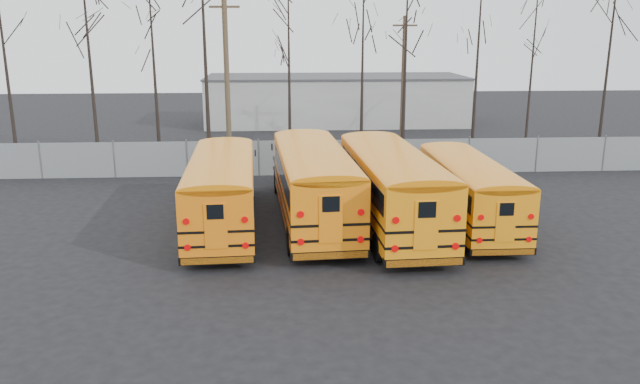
{
  "coord_description": "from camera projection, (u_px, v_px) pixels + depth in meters",
  "views": [
    {
      "loc": [
        -2.65,
        -22.52,
        8.04
      ],
      "look_at": [
        -1.16,
        2.0,
        1.6
      ],
      "focal_mm": 35.0,
      "sensor_mm": 36.0,
      "label": 1
    }
  ],
  "objects": [
    {
      "name": "tree_8",
      "position": [
        531.0,
        71.0,
        39.18
      ],
      "size": [
        0.26,
        0.26,
        10.95
      ],
      "primitive_type": "cone",
      "color": "black",
      "rests_on": "ground"
    },
    {
      "name": "bus_a",
      "position": [
        222.0,
        185.0,
        25.5
      ],
      "size": [
        3.1,
        11.34,
        3.14
      ],
      "rotation": [
        0.0,
        0.0,
        0.05
      ],
      "color": "black",
      "rests_on": "ground"
    },
    {
      "name": "tree_6",
      "position": [
        405.0,
        78.0,
        38.75
      ],
      "size": [
        0.26,
        0.26,
        10.18
      ],
      "primitive_type": "cone",
      "color": "black",
      "rests_on": "ground"
    },
    {
      "name": "tree_4",
      "position": [
        289.0,
        81.0,
        36.61
      ],
      "size": [
        0.26,
        0.26,
        10.12
      ],
      "primitive_type": "cone",
      "color": "black",
      "rests_on": "ground"
    },
    {
      "name": "tree_5",
      "position": [
        362.0,
        80.0,
        37.92
      ],
      "size": [
        0.26,
        0.26,
        10.07
      ],
      "primitive_type": "cone",
      "color": "black",
      "rests_on": "ground"
    },
    {
      "name": "fence",
      "position": [
        330.0,
        157.0,
        35.28
      ],
      "size": [
        40.0,
        0.04,
        2.0
      ],
      "primitive_type": "cube",
      "color": "gray",
      "rests_on": "ground"
    },
    {
      "name": "tree_0",
      "position": [
        6.0,
        69.0,
        34.83
      ],
      "size": [
        0.26,
        0.26,
        11.73
      ],
      "primitive_type": "cone",
      "color": "black",
      "rests_on": "ground"
    },
    {
      "name": "ground",
      "position": [
        353.0,
        245.0,
        23.94
      ],
      "size": [
        120.0,
        120.0,
        0.0
      ],
      "primitive_type": "plane",
      "color": "black",
      "rests_on": "ground"
    },
    {
      "name": "tree_2",
      "position": [
        155.0,
        80.0,
        38.13
      ],
      "size": [
        0.26,
        0.26,
        10.02
      ],
      "primitive_type": "cone",
      "color": "black",
      "rests_on": "ground"
    },
    {
      "name": "utility_pole_right",
      "position": [
        403.0,
        85.0,
        40.36
      ],
      "size": [
        1.58,
        0.28,
        8.84
      ],
      "rotation": [
        0.0,
        0.0,
        0.05
      ],
      "color": "#4B3A2A",
      "rests_on": "ground"
    },
    {
      "name": "distant_building",
      "position": [
        335.0,
        100.0,
        54.45
      ],
      "size": [
        22.0,
        8.0,
        4.0
      ],
      "primitive_type": "cube",
      "color": "#B6B7B2",
      "rests_on": "ground"
    },
    {
      "name": "tree_1",
      "position": [
        91.0,
        69.0,
        34.76
      ],
      "size": [
        0.26,
        0.26,
        11.8
      ],
      "primitive_type": "cone",
      "color": "black",
      "rests_on": "ground"
    },
    {
      "name": "bus_c",
      "position": [
        391.0,
        182.0,
        25.53
      ],
      "size": [
        3.38,
        12.15,
        3.37
      ],
      "rotation": [
        0.0,
        0.0,
        0.05
      ],
      "color": "black",
      "rests_on": "ground"
    },
    {
      "name": "tree_9",
      "position": [
        609.0,
        55.0,
        40.46
      ],
      "size": [
        0.26,
        0.26,
        12.75
      ],
      "primitive_type": "cone",
      "color": "black",
      "rests_on": "ground"
    },
    {
      "name": "bus_b",
      "position": [
        313.0,
        178.0,
        26.18
      ],
      "size": [
        3.51,
        12.18,
        3.37
      ],
      "rotation": [
        0.0,
        0.0,
        0.06
      ],
      "color": "black",
      "rests_on": "ground"
    },
    {
      "name": "bus_d",
      "position": [
        468.0,
        186.0,
        26.05
      ],
      "size": [
        2.39,
        10.33,
        2.89
      ],
      "rotation": [
        0.0,
        0.0,
        -0.0
      ],
      "color": "black",
      "rests_on": "ground"
    },
    {
      "name": "tree_7",
      "position": [
        477.0,
        69.0,
        40.2
      ],
      "size": [
        0.26,
        0.26,
        11.13
      ],
      "primitive_type": "cone",
      "color": "black",
      "rests_on": "ground"
    },
    {
      "name": "utility_pole_left",
      "position": [
        227.0,
        81.0,
        36.61
      ],
      "size": [
        1.77,
        0.31,
        9.92
      ],
      "rotation": [
        0.0,
        0.0,
        -0.1
      ],
      "color": "brown",
      "rests_on": "ground"
    },
    {
      "name": "tree_3",
      "position": [
        205.0,
        59.0,
        35.17
      ],
      "size": [
        0.26,
        0.26,
        12.83
      ],
      "primitive_type": "cone",
      "color": "black",
      "rests_on": "ground"
    }
  ]
}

